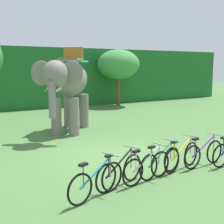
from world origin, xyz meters
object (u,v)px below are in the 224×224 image
(bike_white, at_px, (147,167))
(bike_yellow, at_px, (182,156))
(bike_purple, at_px, (204,153))
(bike_green, at_px, (161,162))
(elephant, at_px, (68,83))
(bike_teal, at_px, (97,181))
(tree_far_left, at_px, (118,65))
(bike_black, at_px, (120,171))

(bike_white, distance_m, bike_yellow, 1.44)
(bike_yellow, relative_size, bike_purple, 0.98)
(bike_white, distance_m, bike_green, 0.57)
(elephant, distance_m, bike_teal, 7.19)
(tree_far_left, distance_m, bike_yellow, 14.34)
(tree_far_left, height_order, bike_purple, tree_far_left)
(bike_teal, xyz_separation_m, bike_yellow, (2.96, 0.45, 0.00))
(bike_teal, xyz_separation_m, bike_black, (0.78, 0.28, 0.00))
(tree_far_left, height_order, bike_green, tree_far_left)
(elephant, height_order, bike_white, elephant)
(bike_green, bearing_deg, bike_purple, -0.35)
(bike_yellow, bearing_deg, bike_teal, -171.36)
(bike_black, height_order, bike_green, same)
(bike_teal, distance_m, bike_yellow, 2.99)
(elephant, xyz_separation_m, bike_black, (-1.31, -6.35, -1.82))
(bike_green, bearing_deg, bike_teal, -170.75)
(bike_yellow, height_order, bike_purple, same)
(bike_green, distance_m, bike_yellow, 0.87)
(tree_far_left, xyz_separation_m, bike_yellow, (-5.80, -12.85, -2.64))
(tree_far_left, xyz_separation_m, bike_teal, (-8.76, -13.30, -2.64))
(bike_teal, bearing_deg, bike_green, 9.25)
(tree_far_left, xyz_separation_m, bike_green, (-6.66, -12.95, -2.64))
(bike_yellow, bearing_deg, bike_black, -175.66)
(bike_black, bearing_deg, bike_green, 2.49)
(tree_far_left, bearing_deg, bike_green, -117.20)
(elephant, relative_size, bike_yellow, 2.32)
(tree_far_left, height_order, bike_black, tree_far_left)
(elephant, xyz_separation_m, bike_purple, (1.63, -6.31, -1.82))
(bike_black, relative_size, bike_green, 0.98)
(tree_far_left, bearing_deg, bike_black, -121.52)
(bike_white, height_order, bike_yellow, same)
(tree_far_left, distance_m, bike_white, 15.18)
(tree_far_left, bearing_deg, elephant, -135.06)
(bike_yellow, bearing_deg, tree_far_left, 65.71)
(elephant, bearing_deg, bike_purple, -75.55)
(bike_purple, bearing_deg, bike_white, -176.60)
(elephant, distance_m, bike_green, 6.55)
(bike_green, height_order, bike_purple, same)
(bike_teal, xyz_separation_m, bike_white, (1.55, 0.20, 0.00))
(elephant, bearing_deg, bike_white, -94.80)
(bike_black, bearing_deg, bike_white, -6.05)
(tree_far_left, distance_m, bike_green, 14.80)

